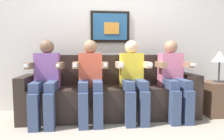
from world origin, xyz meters
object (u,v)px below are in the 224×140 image
(person_leftmost, at_px, (46,78))
(table_lamp, at_px, (220,58))
(couch, at_px, (111,95))
(person_rightmost, at_px, (173,76))
(person_right_center, at_px, (133,76))
(side_table_right, at_px, (217,98))
(person_left_center, at_px, (90,77))

(person_leftmost, relative_size, table_lamp, 2.41)
(couch, xyz_separation_m, table_lamp, (1.60, -0.12, 0.55))
(couch, relative_size, table_lamp, 5.41)
(couch, height_order, person_rightmost, person_rightmost)
(person_right_center, xyz_separation_m, person_rightmost, (0.59, 0.00, -0.00))
(couch, bearing_deg, person_rightmost, -10.86)
(person_rightmost, distance_m, table_lamp, 0.77)
(person_right_center, bearing_deg, side_table_right, 2.71)
(person_leftmost, bearing_deg, table_lamp, 1.19)
(couch, height_order, side_table_right, couch)
(person_leftmost, distance_m, person_right_center, 1.17)
(person_right_center, height_order, side_table_right, person_right_center)
(person_leftmost, bearing_deg, person_right_center, 0.00)
(person_rightmost, bearing_deg, side_table_right, 4.88)
(couch, bearing_deg, person_leftmost, -169.11)
(person_right_center, bearing_deg, table_lamp, 2.25)
(person_leftmost, bearing_deg, person_left_center, 0.00)
(side_table_right, relative_size, table_lamp, 1.09)
(table_lamp, bearing_deg, person_rightmost, -175.97)
(couch, distance_m, side_table_right, 1.60)
(couch, relative_size, person_right_center, 2.24)
(person_left_center, relative_size, table_lamp, 2.41)
(couch, height_order, person_leftmost, person_leftmost)
(person_leftmost, height_order, person_right_center, same)
(person_leftmost, height_order, person_left_center, same)
(side_table_right, bearing_deg, table_lamp, -49.06)
(person_left_center, xyz_separation_m, person_right_center, (0.59, 0.00, 0.00))
(couch, height_order, person_right_center, person_right_center)
(person_rightmost, relative_size, side_table_right, 2.22)
(person_leftmost, relative_size, person_right_center, 1.00)
(couch, xyz_separation_m, side_table_right, (1.59, -0.11, -0.06))
(side_table_right, bearing_deg, person_right_center, -177.29)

